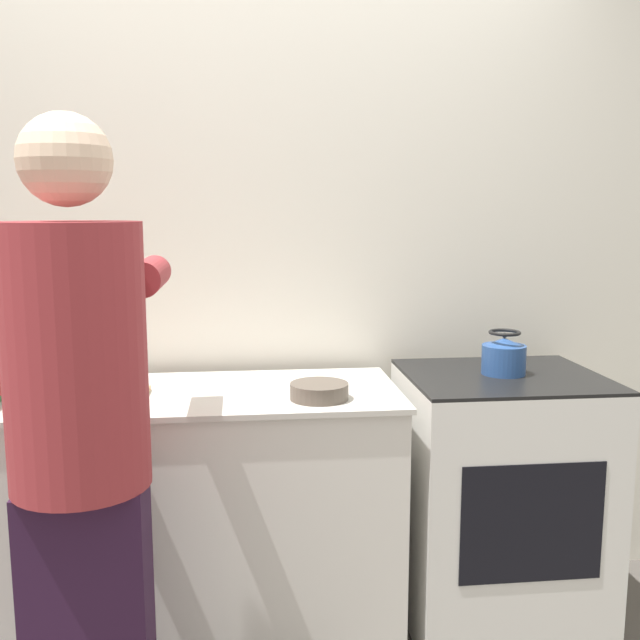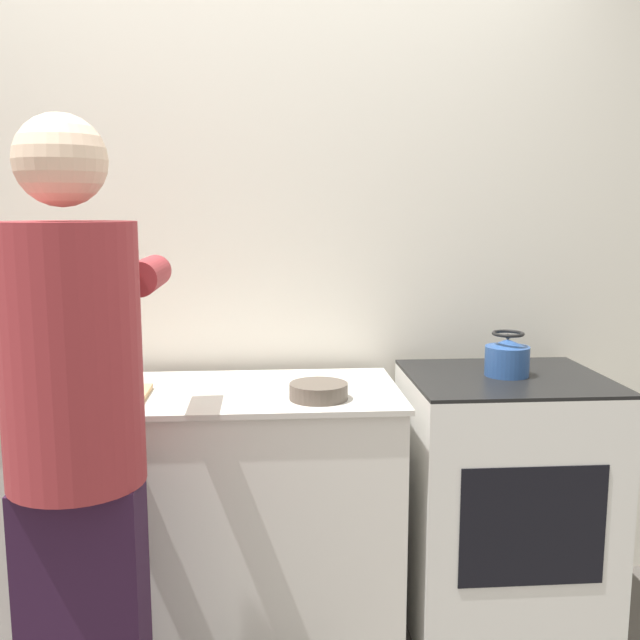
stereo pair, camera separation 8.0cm
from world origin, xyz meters
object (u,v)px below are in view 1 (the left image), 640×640
at_px(kettle, 504,356).
at_px(cutting_board, 97,398).
at_px(knife, 89,396).
at_px(canister_jar, 44,363).
at_px(person, 81,432).
at_px(oven, 499,498).
at_px(bowl_prep, 319,391).

bearing_deg(kettle, cutting_board, -175.70).
height_order(knife, canister_jar, canister_jar).
distance_m(person, knife, 0.46).
relative_size(oven, cutting_board, 2.98).
xyz_separation_m(oven, bowl_prep, (-0.68, -0.16, 0.46)).
bearing_deg(bowl_prep, cutting_board, 175.17).
height_order(person, bowl_prep, person).
bearing_deg(oven, kettle, 87.05).
height_order(oven, bowl_prep, bowl_prep).
height_order(person, knife, person).
bearing_deg(cutting_board, person, -83.74).
bearing_deg(person, bowl_prep, 31.94).
xyz_separation_m(knife, kettle, (1.41, 0.12, 0.07)).
bearing_deg(knife, bowl_prep, -19.24).
bearing_deg(cutting_board, kettle, 4.30).
relative_size(oven, canister_jar, 6.43).
relative_size(oven, bowl_prep, 4.88).
relative_size(knife, kettle, 1.58).
bearing_deg(cutting_board, bowl_prep, -4.83).
height_order(knife, kettle, kettle).
xyz_separation_m(cutting_board, bowl_prep, (0.71, -0.06, 0.02)).
xyz_separation_m(person, cutting_board, (-0.05, 0.47, -0.03)).
bearing_deg(oven, knife, -175.28).
relative_size(person, bowl_prep, 9.16).
height_order(person, canister_jar, person).
distance_m(knife, canister_jar, 0.36).
xyz_separation_m(knife, canister_jar, (-0.21, 0.29, 0.05)).
height_order(cutting_board, kettle, kettle).
relative_size(person, canister_jar, 12.07).
bearing_deg(canister_jar, kettle, -5.71).
xyz_separation_m(oven, cutting_board, (-1.39, -0.10, 0.44)).
xyz_separation_m(cutting_board, canister_jar, (-0.23, 0.27, 0.06)).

